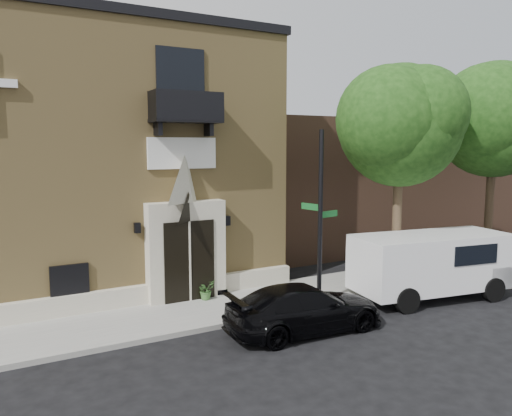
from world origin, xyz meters
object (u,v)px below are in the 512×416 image
at_px(black_sedan, 304,308).
at_px(cargo_van, 436,262).
at_px(street_sign, 320,217).
at_px(fire_hydrant, 421,271).
at_px(dumpster, 383,268).
at_px(pedestrian_near, 391,264).
at_px(pedestrian_far, 430,253).

relative_size(black_sedan, cargo_van, 0.81).
bearing_deg(cargo_van, street_sign, 174.24).
bearing_deg(fire_hydrant, dumpster, 171.17).
bearing_deg(dumpster, pedestrian_near, -1.14).
height_order(pedestrian_near, pedestrian_far, pedestrian_far).
relative_size(cargo_van, street_sign, 1.03).
bearing_deg(dumpster, fire_hydrant, -19.58).
bearing_deg(dumpster, street_sign, 176.44).
relative_size(cargo_van, dumpster, 2.60).
bearing_deg(pedestrian_near, fire_hydrant, 156.60).
bearing_deg(cargo_van, dumpster, 132.88).
height_order(fire_hydrant, pedestrian_far, pedestrian_far).
distance_m(street_sign, pedestrian_near, 4.06).
bearing_deg(pedestrian_near, cargo_van, 101.93).
distance_m(cargo_van, fire_hydrant, 1.52).
distance_m(black_sedan, dumpster, 5.07).
distance_m(fire_hydrant, pedestrian_far, 1.64).
height_order(cargo_van, pedestrian_near, cargo_van).
xyz_separation_m(cargo_van, dumpster, (-0.98, 1.46, -0.41)).
relative_size(black_sedan, dumpster, 2.11).
relative_size(cargo_van, fire_hydrant, 6.61).
bearing_deg(street_sign, fire_hydrant, -10.08).
xyz_separation_m(cargo_van, pedestrian_near, (-0.57, 1.53, -0.31)).
bearing_deg(fire_hydrant, pedestrian_near, 165.11).
xyz_separation_m(dumpster, pedestrian_far, (2.99, 0.58, 0.14)).
xyz_separation_m(fire_hydrant, pedestrian_near, (-1.21, 0.32, 0.35)).
bearing_deg(pedestrian_near, street_sign, -1.03).
relative_size(street_sign, pedestrian_near, 3.58).
height_order(street_sign, pedestrian_far, street_sign).
distance_m(dumpster, pedestrian_far, 3.04).
distance_m(black_sedan, cargo_van, 5.73).
xyz_separation_m(black_sedan, pedestrian_far, (7.68, 2.47, 0.29)).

